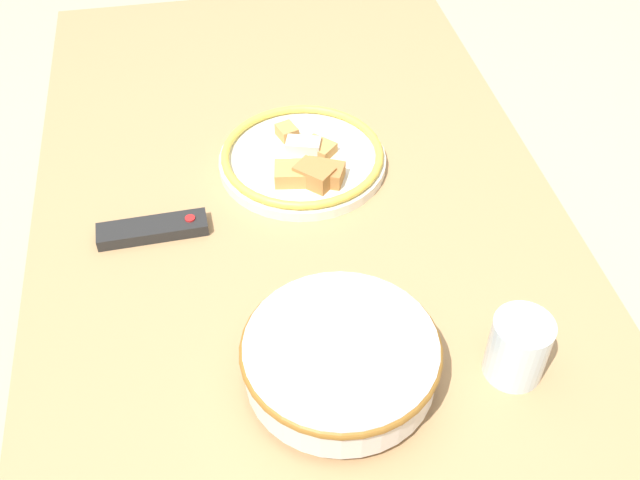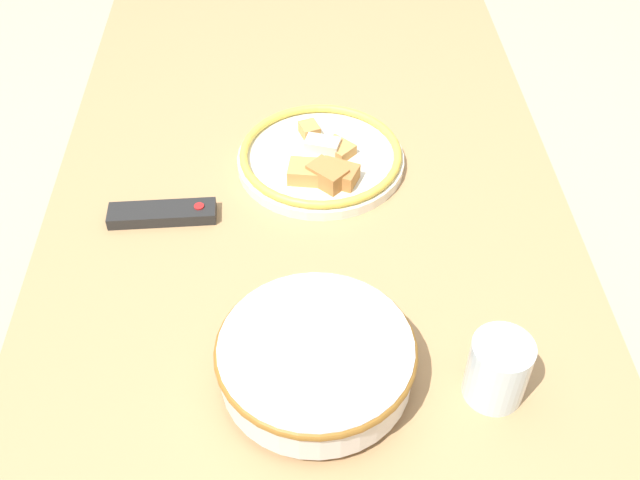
{
  "view_description": "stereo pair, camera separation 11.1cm",
  "coord_description": "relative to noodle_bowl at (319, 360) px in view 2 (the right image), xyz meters",
  "views": [
    {
      "loc": [
        -0.84,
        0.13,
        1.56
      ],
      "look_at": [
        -0.07,
        -0.01,
        0.78
      ],
      "focal_mm": 42.0,
      "sensor_mm": 36.0,
      "label": 1
    },
    {
      "loc": [
        -0.86,
        0.02,
        1.56
      ],
      "look_at": [
        -0.07,
        -0.01,
        0.78
      ],
      "focal_mm": 42.0,
      "sensor_mm": 36.0,
      "label": 2
    }
  ],
  "objects": [
    {
      "name": "drinking_glass",
      "position": [
        -0.03,
        -0.22,
        0.0
      ],
      "size": [
        0.08,
        0.08,
        0.1
      ],
      "color": "silver",
      "rests_on": "dining_table"
    },
    {
      "name": "noodle_bowl",
      "position": [
        0.0,
        0.0,
        0.0
      ],
      "size": [
        0.26,
        0.26,
        0.07
      ],
      "color": "silver",
      "rests_on": "dining_table"
    },
    {
      "name": "dining_table",
      "position": [
        0.29,
        0.0,
        -0.12
      ],
      "size": [
        1.57,
        0.85,
        0.74
      ],
      "color": "tan",
      "rests_on": "ground_plane"
    },
    {
      "name": "food_plate",
      "position": [
        0.44,
        -0.02,
        -0.03
      ],
      "size": [
        0.29,
        0.29,
        0.05
      ],
      "color": "silver",
      "rests_on": "dining_table"
    },
    {
      "name": "ground_plane",
      "position": [
        0.29,
        0.0,
        -0.79
      ],
      "size": [
        8.0,
        8.0,
        0.0
      ],
      "primitive_type": "plane",
      "color": "#B7A88E"
    },
    {
      "name": "tv_remote",
      "position": [
        0.32,
        0.24,
        -0.03
      ],
      "size": [
        0.05,
        0.17,
        0.02
      ],
      "rotation": [
        0.0,
        0.0,
        3.18
      ],
      "color": "black",
      "rests_on": "dining_table"
    }
  ]
}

